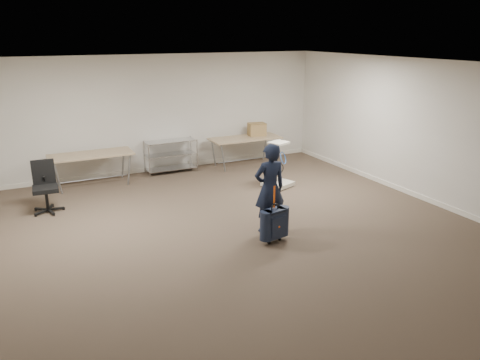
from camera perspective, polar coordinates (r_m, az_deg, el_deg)
ground at (r=7.95m, az=1.15°, el=-6.80°), size 9.00×9.00×0.00m
room_shell at (r=9.09m, az=-2.83°, el=-3.27°), size 8.00×9.00×9.00m
folding_table_left at (r=10.80m, az=-17.72°, el=2.79°), size 1.80×0.75×0.73m
folding_table_right at (r=11.91m, az=0.63°, el=4.96°), size 1.80×0.75×0.73m
wire_shelf at (r=11.50m, az=-8.45°, el=3.08°), size 1.22×0.47×0.80m
person at (r=7.87m, az=3.64°, el=-1.03°), size 0.58×0.39×1.55m
suitcase at (r=7.60m, az=4.22°, el=-5.32°), size 0.38×0.27×0.97m
office_chair at (r=9.63m, az=-22.52°, el=-1.88°), size 0.59×0.59×0.98m
equipment_cart at (r=10.36m, az=4.65°, el=0.61°), size 0.71×0.71×1.02m
cardboard_box at (r=12.13m, az=2.07°, el=6.20°), size 0.48×0.39×0.32m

